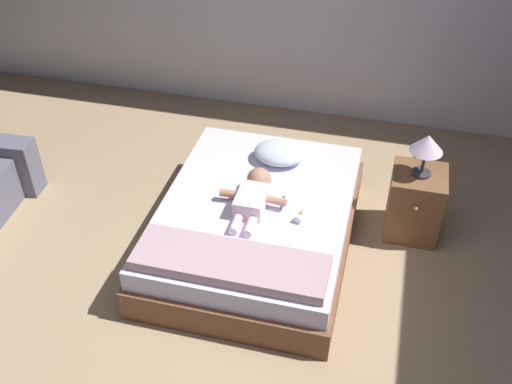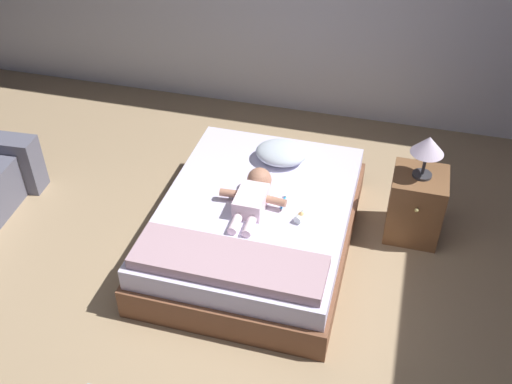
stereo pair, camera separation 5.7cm
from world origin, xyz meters
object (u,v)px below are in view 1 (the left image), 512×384
(toothbrush, at_px, (284,201))
(nightstand, at_px, (415,203))
(bed, at_px, (256,224))
(lamp, at_px, (427,145))
(baby_bottle, at_px, (301,216))
(baby, at_px, (254,195))
(pillow, at_px, (280,153))

(toothbrush, distance_m, nightstand, 1.02)
(bed, xyz_separation_m, lamp, (1.12, 0.44, 0.60))
(baby_bottle, bearing_deg, toothbrush, 134.35)
(baby_bottle, bearing_deg, bed, 163.62)
(nightstand, height_order, lamp, lamp)
(nightstand, bearing_deg, bed, -158.47)
(toothbrush, relative_size, nightstand, 0.28)
(bed, relative_size, toothbrush, 12.34)
(bed, relative_size, baby, 2.96)
(toothbrush, relative_size, baby_bottle, 1.32)
(pillow, bearing_deg, lamp, -6.45)
(pillow, height_order, baby, baby)
(bed, height_order, toothbrush, toothbrush)
(baby, bearing_deg, lamp, 21.28)
(toothbrush, bearing_deg, bed, -162.36)
(pillow, bearing_deg, baby, -96.74)
(lamp, bearing_deg, pillow, 173.55)
(lamp, relative_size, baby_bottle, 2.95)
(toothbrush, bearing_deg, nightstand, 22.29)
(baby, relative_size, baby_bottle, 5.52)
(pillow, bearing_deg, nightstand, -6.46)
(bed, distance_m, baby, 0.28)
(nightstand, bearing_deg, baby_bottle, -144.78)
(bed, bearing_deg, lamp, 21.53)
(baby, height_order, toothbrush, baby)
(pillow, bearing_deg, toothbrush, -74.41)
(pillow, distance_m, baby_bottle, 0.73)
(pillow, height_order, toothbrush, pillow)
(lamp, bearing_deg, bed, -158.47)
(nightstand, bearing_deg, pillow, 173.54)
(pillow, bearing_deg, bed, -95.02)
(pillow, bearing_deg, baby_bottle, -65.77)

